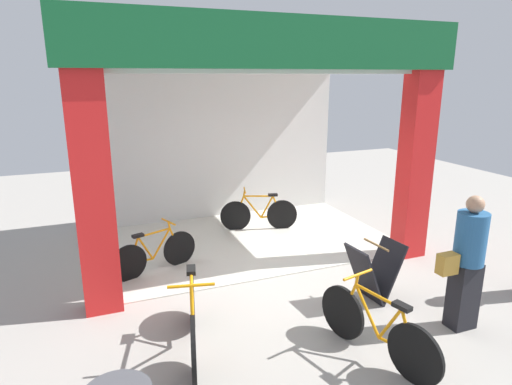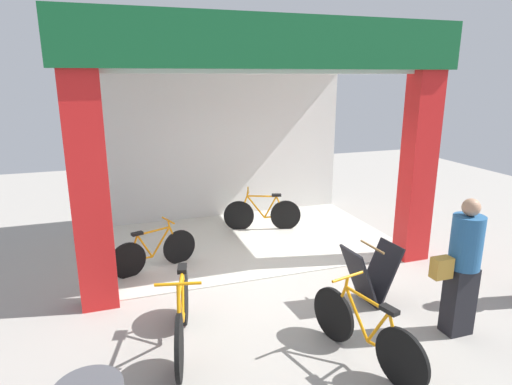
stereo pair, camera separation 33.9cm
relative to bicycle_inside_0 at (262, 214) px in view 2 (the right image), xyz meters
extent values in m
plane|color=#9E9991|center=(-0.57, -2.09, -0.34)|extent=(18.93, 18.93, 0.00)
cube|color=beige|center=(-0.57, -0.45, -0.33)|extent=(5.47, 3.28, 0.02)
cube|color=silver|center=(-0.57, 1.19, 1.21)|extent=(5.47, 0.12, 3.09)
cube|color=red|center=(-3.07, -2.09, 1.21)|extent=(0.47, 0.36, 3.09)
cube|color=red|center=(1.93, -2.09, 1.21)|extent=(0.47, 0.36, 3.09)
cube|color=#14592D|center=(-0.57, -2.24, 3.09)|extent=(5.67, 0.20, 0.69)
cube|color=silver|center=(-0.57, -0.45, 2.72)|extent=(5.47, 3.28, 0.06)
cylinder|color=black|center=(0.44, -0.13, -0.04)|extent=(0.59, 0.21, 0.60)
cylinder|color=black|center=(-0.45, 0.14, -0.04)|extent=(0.59, 0.21, 0.60)
cylinder|color=orange|center=(0.23, -0.07, -0.06)|extent=(0.40, 0.15, 0.08)
cylinder|color=orange|center=(0.15, -0.05, 0.14)|extent=(0.26, 0.11, 0.45)
cylinder|color=orange|center=(-0.13, 0.04, 0.15)|extent=(0.36, 0.14, 0.47)
cylinder|color=orange|center=(-0.01, 0.00, 0.36)|extent=(0.56, 0.20, 0.05)
cylinder|color=orange|center=(0.34, -0.10, 0.16)|extent=(0.20, 0.09, 0.41)
cylinder|color=orange|center=(-0.36, 0.11, 0.17)|extent=(0.18, 0.08, 0.42)
cylinder|color=orange|center=(-0.28, 0.08, 0.43)|extent=(0.06, 0.05, 0.13)
cylinder|color=orange|center=(-0.27, 0.08, 0.49)|extent=(0.15, 0.41, 0.03)
cube|color=black|center=(0.26, -0.08, 0.38)|extent=(0.20, 0.14, 0.05)
cylinder|color=black|center=(-2.66, -1.38, -0.05)|extent=(0.55, 0.23, 0.57)
cylinder|color=black|center=(-1.83, -1.08, -0.05)|extent=(0.55, 0.23, 0.57)
cylinder|color=orange|center=(-2.47, -1.31, -0.07)|extent=(0.37, 0.16, 0.07)
cylinder|color=orange|center=(-2.39, -1.28, 0.11)|extent=(0.24, 0.11, 0.43)
cylinder|color=orange|center=(-2.13, -1.19, 0.12)|extent=(0.34, 0.15, 0.45)
cylinder|color=orange|center=(-2.24, -1.23, 0.32)|extent=(0.52, 0.21, 0.05)
cylinder|color=orange|center=(-2.57, -1.35, 0.13)|extent=(0.19, 0.09, 0.38)
cylinder|color=orange|center=(-1.92, -1.11, 0.14)|extent=(0.17, 0.09, 0.39)
cylinder|color=orange|center=(-1.99, -1.14, 0.39)|extent=(0.06, 0.05, 0.12)
cylinder|color=orange|center=(-2.00, -1.14, 0.44)|extent=(0.16, 0.38, 0.03)
cube|color=black|center=(-2.50, -1.32, 0.34)|extent=(0.19, 0.14, 0.04)
cylinder|color=black|center=(-0.25, -4.77, -0.02)|extent=(0.19, 0.63, 0.64)
cylinder|color=black|center=(-0.48, -3.81, -0.02)|extent=(0.19, 0.63, 0.64)
cylinder|color=orange|center=(-0.30, -4.55, -0.04)|extent=(0.14, 0.43, 0.08)
cylinder|color=orange|center=(-0.32, -4.46, 0.17)|extent=(0.10, 0.28, 0.48)
cylinder|color=orange|center=(-0.40, -4.16, 0.17)|extent=(0.13, 0.39, 0.50)
cylinder|color=orange|center=(-0.37, -4.28, 0.41)|extent=(0.18, 0.60, 0.05)
cylinder|color=orange|center=(-0.27, -4.67, 0.19)|extent=(0.08, 0.21, 0.43)
cylinder|color=orange|center=(-0.46, -3.91, 0.20)|extent=(0.08, 0.19, 0.44)
cylinder|color=orange|center=(-0.44, -4.00, 0.48)|extent=(0.05, 0.06, 0.13)
cylinder|color=orange|center=(-0.43, -4.01, 0.54)|extent=(0.44, 0.14, 0.03)
cube|color=black|center=(-0.29, -4.58, 0.43)|extent=(0.14, 0.21, 0.05)
cylinder|color=black|center=(-2.05, -2.89, 0.01)|extent=(0.20, 0.68, 0.69)
cylinder|color=black|center=(-2.29, -3.93, 0.01)|extent=(0.20, 0.68, 0.69)
cylinder|color=orange|center=(-2.11, -3.13, -0.02)|extent=(0.14, 0.46, 0.09)
cylinder|color=orange|center=(-2.13, -3.22, 0.21)|extent=(0.10, 0.30, 0.52)
cylinder|color=orange|center=(-2.20, -3.55, 0.21)|extent=(0.13, 0.42, 0.54)
cylinder|color=orange|center=(-2.17, -3.42, 0.46)|extent=(0.18, 0.65, 0.05)
cylinder|color=orange|center=(-2.08, -3.00, 0.23)|extent=(0.09, 0.23, 0.46)
cylinder|color=orange|center=(-2.27, -3.82, 0.24)|extent=(0.08, 0.21, 0.48)
cylinder|color=orange|center=(-2.24, -3.73, 0.54)|extent=(0.05, 0.07, 0.14)
cylinder|color=orange|center=(-2.24, -3.72, 0.61)|extent=(0.48, 0.14, 0.03)
cube|color=black|center=(-2.10, -3.09, 0.49)|extent=(0.15, 0.23, 0.05)
cube|color=black|center=(0.23, -3.22, 0.07)|extent=(0.40, 0.51, 0.82)
cube|color=black|center=(0.57, -3.19, 0.07)|extent=(0.40, 0.51, 0.82)
cylinder|color=olive|center=(0.40, -3.20, 0.47)|extent=(0.06, 0.48, 0.03)
cube|color=black|center=(1.00, -4.16, 0.08)|extent=(0.32, 0.24, 0.84)
cylinder|color=#26598C|center=(1.00, -4.16, 0.82)|extent=(0.36, 0.36, 0.63)
sphere|color=tan|center=(1.00, -4.16, 1.24)|extent=(0.20, 0.20, 0.20)
cube|color=#BF8C33|center=(0.69, -4.16, 0.55)|extent=(0.23, 0.14, 0.25)
camera|label=1|loc=(-3.12, -7.72, 2.68)|focal=30.78mm
camera|label=2|loc=(-2.80, -7.84, 2.68)|focal=30.78mm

